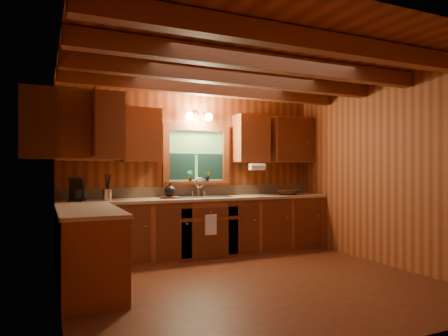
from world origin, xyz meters
name	(u,v)px	position (x,y,z in m)	size (l,w,h in m)	color
room	(252,172)	(0.00, 0.00, 1.30)	(4.20, 4.20, 4.20)	#4F2513
ceiling_beams	(252,71)	(0.00, 0.00, 2.49)	(4.20, 2.54, 0.18)	brown
base_cabinets	(178,233)	(-0.49, 1.28, 0.43)	(4.20, 2.22, 0.86)	brown
countertop	(179,201)	(-0.48, 1.29, 0.88)	(4.20, 2.24, 0.04)	tan
backsplash	(196,191)	(0.00, 1.89, 0.98)	(4.20, 0.02, 0.16)	tan
dishwasher_panel	(115,246)	(-1.47, 0.68, 0.43)	(0.02, 0.60, 0.80)	white
upper_cabinets	(171,134)	(-0.56, 1.42, 1.84)	(4.19, 1.77, 0.78)	brown
window	(196,157)	(0.00, 1.87, 1.53)	(1.12, 0.08, 1.00)	brown
window_sill	(198,183)	(0.00, 1.82, 1.12)	(1.06, 0.14, 0.04)	brown
wall_sconce	(199,116)	(0.00, 1.75, 2.16)	(0.45, 0.21, 0.17)	black
paper_towel_roll	(257,167)	(0.92, 1.53, 1.37)	(0.11, 0.11, 0.27)	white
dish_towel	(211,225)	(0.00, 1.26, 0.52)	(0.18, 0.01, 0.30)	white
sink	(202,200)	(0.00, 1.60, 0.86)	(0.82, 0.48, 0.43)	silver
coffee_maker	(77,189)	(-1.82, 1.61, 1.06)	(0.18, 0.23, 0.32)	black
utensil_crock	(107,194)	(-1.43, 1.59, 0.99)	(0.13, 0.13, 0.36)	silver
cutting_board	(170,198)	(-0.53, 1.57, 0.91)	(0.28, 0.20, 0.02)	#542512
teakettle	(170,191)	(-0.53, 1.57, 1.01)	(0.16, 0.16, 0.21)	black
wicker_basket	(287,192)	(1.50, 1.53, 0.95)	(0.40, 0.40, 0.10)	#48230C
potted_plant_left	(190,176)	(-0.14, 1.78, 1.23)	(0.09, 0.06, 0.18)	#542512
potted_plant_right	(208,176)	(0.16, 1.80, 1.22)	(0.09, 0.07, 0.17)	#542512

